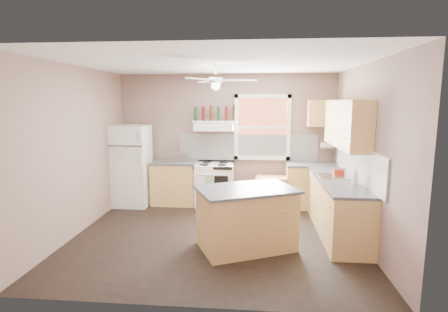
# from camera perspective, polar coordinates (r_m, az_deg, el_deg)

# --- Properties ---
(floor) EXTENTS (4.50, 4.50, 0.00)m
(floor) POSITION_cam_1_polar(r_m,az_deg,el_deg) (5.77, -1.28, -12.81)
(floor) COLOR black
(floor) RESTS_ON ground
(ceiling) EXTENTS (4.50, 4.50, 0.00)m
(ceiling) POSITION_cam_1_polar(r_m,az_deg,el_deg) (5.39, -1.39, 14.91)
(ceiling) COLOR white
(ceiling) RESTS_ON ground
(wall_back) EXTENTS (4.50, 0.05, 2.70)m
(wall_back) POSITION_cam_1_polar(r_m,az_deg,el_deg) (7.42, 0.41, 2.85)
(wall_back) COLOR #7B6057
(wall_back) RESTS_ON ground
(wall_right) EXTENTS (0.05, 4.00, 2.70)m
(wall_right) POSITION_cam_1_polar(r_m,az_deg,el_deg) (5.64, 22.29, 0.22)
(wall_right) COLOR #7B6057
(wall_right) RESTS_ON ground
(wall_left) EXTENTS (0.05, 4.00, 2.70)m
(wall_left) POSITION_cam_1_polar(r_m,az_deg,el_deg) (6.11, -23.06, 0.80)
(wall_left) COLOR #7B6057
(wall_left) RESTS_ON ground
(backsplash_back) EXTENTS (2.90, 0.03, 0.55)m
(backsplash_back) POSITION_cam_1_polar(r_m,az_deg,el_deg) (7.38, 3.87, 1.42)
(backsplash_back) COLOR white
(backsplash_back) RESTS_ON wall_back
(backsplash_right) EXTENTS (0.03, 2.60, 0.55)m
(backsplash_right) POSITION_cam_1_polar(r_m,az_deg,el_deg) (5.94, 20.98, -1.00)
(backsplash_right) COLOR white
(backsplash_right) RESTS_ON wall_right
(window_view) EXTENTS (1.00, 0.02, 1.20)m
(window_view) POSITION_cam_1_polar(r_m,az_deg,el_deg) (7.33, 6.26, 4.68)
(window_view) COLOR brown
(window_view) RESTS_ON wall_back
(window_frame) EXTENTS (1.16, 0.07, 1.36)m
(window_frame) POSITION_cam_1_polar(r_m,az_deg,el_deg) (7.31, 6.26, 4.66)
(window_frame) COLOR white
(window_frame) RESTS_ON wall_back
(refrigerator) EXTENTS (0.70, 0.68, 1.66)m
(refrigerator) POSITION_cam_1_polar(r_m,az_deg,el_deg) (7.43, -14.84, -1.52)
(refrigerator) COLOR white
(refrigerator) RESTS_ON floor
(base_cabinet_left) EXTENTS (0.90, 0.60, 0.86)m
(base_cabinet_left) POSITION_cam_1_polar(r_m,az_deg,el_deg) (7.42, -8.01, -4.45)
(base_cabinet_left) COLOR tan
(base_cabinet_left) RESTS_ON floor
(counter_left) EXTENTS (0.92, 0.62, 0.04)m
(counter_left) POSITION_cam_1_polar(r_m,az_deg,el_deg) (7.33, -8.09, -1.03)
(counter_left) COLOR #434345
(counter_left) RESTS_ON base_cabinet_left
(toaster) EXTENTS (0.29, 0.18, 0.18)m
(toaster) POSITION_cam_1_polar(r_m,az_deg,el_deg) (7.18, -7.13, -0.33)
(toaster) COLOR silver
(toaster) RESTS_ON counter_left
(stove) EXTENTS (0.84, 0.71, 0.86)m
(stove) POSITION_cam_1_polar(r_m,az_deg,el_deg) (7.28, -1.60, -4.63)
(stove) COLOR white
(stove) RESTS_ON floor
(range_hood) EXTENTS (0.78, 0.50, 0.14)m
(range_hood) POSITION_cam_1_polar(r_m,az_deg,el_deg) (7.15, -1.61, 4.78)
(range_hood) COLOR white
(range_hood) RESTS_ON wall_back
(bottle_shelf) EXTENTS (0.90, 0.26, 0.03)m
(bottle_shelf) POSITION_cam_1_polar(r_m,az_deg,el_deg) (7.26, -1.50, 5.64)
(bottle_shelf) COLOR white
(bottle_shelf) RESTS_ON range_hood
(cart) EXTENTS (0.66, 0.47, 0.62)m
(cart) POSITION_cam_1_polar(r_m,az_deg,el_deg) (7.24, 7.72, -5.77)
(cart) COLOR tan
(cart) RESTS_ON floor
(base_cabinet_corner) EXTENTS (1.00, 0.60, 0.86)m
(base_cabinet_corner) POSITION_cam_1_polar(r_m,az_deg,el_deg) (7.32, 14.02, -4.82)
(base_cabinet_corner) COLOR tan
(base_cabinet_corner) RESTS_ON floor
(base_cabinet_right) EXTENTS (0.60, 2.20, 0.86)m
(base_cabinet_right) POSITION_cam_1_polar(r_m,az_deg,el_deg) (6.04, 17.95, -7.96)
(base_cabinet_right) COLOR tan
(base_cabinet_right) RESTS_ON floor
(counter_corner) EXTENTS (1.02, 0.62, 0.04)m
(counter_corner) POSITION_cam_1_polar(r_m,az_deg,el_deg) (7.23, 14.15, -1.35)
(counter_corner) COLOR #434345
(counter_corner) RESTS_ON base_cabinet_corner
(counter_right) EXTENTS (0.62, 2.22, 0.04)m
(counter_right) POSITION_cam_1_polar(r_m,az_deg,el_deg) (5.92, 18.07, -3.79)
(counter_right) COLOR #434345
(counter_right) RESTS_ON base_cabinet_right
(sink) EXTENTS (0.55, 0.45, 0.03)m
(sink) POSITION_cam_1_polar(r_m,az_deg,el_deg) (6.11, 17.66, -3.24)
(sink) COLOR silver
(sink) RESTS_ON counter_right
(faucet) EXTENTS (0.03, 0.03, 0.14)m
(faucet) POSITION_cam_1_polar(r_m,az_deg,el_deg) (6.13, 19.16, -2.55)
(faucet) COLOR silver
(faucet) RESTS_ON sink
(upper_cabinet_right) EXTENTS (0.33, 1.80, 0.76)m
(upper_cabinet_right) POSITION_cam_1_polar(r_m,az_deg,el_deg) (6.02, 19.37, 5.02)
(upper_cabinet_right) COLOR tan
(upper_cabinet_right) RESTS_ON wall_right
(upper_cabinet_corner) EXTENTS (0.60, 0.33, 0.52)m
(upper_cabinet_corner) POSITION_cam_1_polar(r_m,az_deg,el_deg) (7.29, 15.86, 6.73)
(upper_cabinet_corner) COLOR tan
(upper_cabinet_corner) RESTS_ON wall_back
(paper_towel) EXTENTS (0.26, 0.12, 0.12)m
(paper_towel) POSITION_cam_1_polar(r_m,az_deg,el_deg) (7.39, 16.52, 1.67)
(paper_towel) COLOR white
(paper_towel) RESTS_ON wall_back
(island) EXTENTS (1.52, 1.29, 0.86)m
(island) POSITION_cam_1_polar(r_m,az_deg,el_deg) (5.20, 3.64, -10.29)
(island) COLOR tan
(island) RESTS_ON floor
(island_top) EXTENTS (1.62, 1.39, 0.04)m
(island_top) POSITION_cam_1_polar(r_m,az_deg,el_deg) (5.07, 3.69, -5.48)
(island_top) COLOR #434345
(island_top) RESTS_ON island
(ceiling_fan_hub) EXTENTS (0.20, 0.20, 0.08)m
(ceiling_fan_hub) POSITION_cam_1_polar(r_m,az_deg,el_deg) (5.37, -1.38, 12.25)
(ceiling_fan_hub) COLOR white
(ceiling_fan_hub) RESTS_ON ceiling
(soap_bottle) EXTENTS (0.14, 0.14, 0.26)m
(soap_bottle) POSITION_cam_1_polar(r_m,az_deg,el_deg) (5.55, 20.60, -3.15)
(soap_bottle) COLOR silver
(soap_bottle) RESTS_ON counter_right
(red_caddy) EXTENTS (0.18, 0.12, 0.10)m
(red_caddy) POSITION_cam_1_polar(r_m,az_deg,el_deg) (6.23, 18.24, -2.51)
(red_caddy) COLOR #A8240E
(red_caddy) RESTS_ON counter_right
(wine_bottles) EXTENTS (0.86, 0.06, 0.31)m
(wine_bottles) POSITION_cam_1_polar(r_m,az_deg,el_deg) (7.25, -1.45, 6.90)
(wine_bottles) COLOR #143819
(wine_bottles) RESTS_ON bottle_shelf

